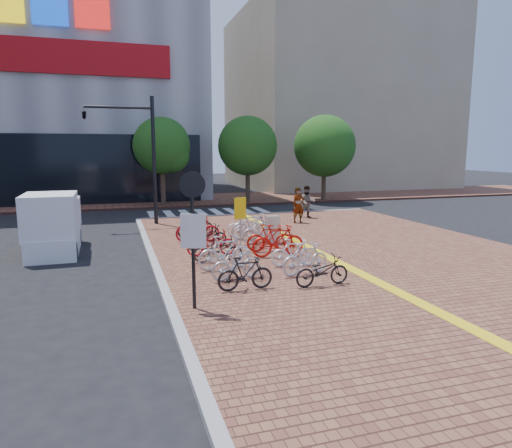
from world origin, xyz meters
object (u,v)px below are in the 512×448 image
object	(u,v)px
bike_2	(225,252)
bike_13	(262,231)
bike_11	(278,241)
notice_sign	(193,224)
bike_5	(206,236)
bike_9	(306,259)
pedestrian_a	(298,205)
traffic_light_pole	(123,137)
utility_box	(272,229)
bike_12	(270,238)
bike_3	(218,250)
bike_8	(322,271)
bike_15	(245,225)
bike_10	(294,252)
yellow_sign	(241,213)
box_truck	(54,225)
bike_7	(196,226)
bike_0	(245,273)
bike_6	(198,229)
bike_4	(211,243)
pedestrian_b	(307,202)
bike_14	(253,226)
bike_1	(237,264)

from	to	relation	value
bike_2	bike_13	size ratio (longest dim) A/B	1.09
bike_11	notice_sign	bearing A→B (deg)	140.27
bike_5	bike_9	world-z (taller)	bike_9
pedestrian_a	traffic_light_pole	bearing A→B (deg)	162.90
pedestrian_a	utility_box	distance (m)	5.51
bike_9	bike_12	world-z (taller)	bike_12
bike_2	bike_3	bearing A→B (deg)	-8.16
bike_8	bike_15	xyz separation A→B (m)	(0.04, 8.06, 0.01)
bike_3	notice_sign	size ratio (longest dim) A/B	0.51
bike_10	pedestrian_a	xyz separation A→B (m)	(3.62, 8.35, 0.46)
yellow_sign	box_truck	xyz separation A→B (m)	(-6.99, 1.69, -0.39)
bike_10	bike_15	bearing A→B (deg)	6.26
bike_7	traffic_light_pole	distance (m)	6.47
bike_2	bike_9	size ratio (longest dim) A/B	1.10
bike_0	bike_3	size ratio (longest dim) A/B	0.93
bike_6	traffic_light_pole	xyz separation A→B (m)	(-2.69, 5.39, 3.89)
bike_7	bike_4	bearing A→B (deg)	168.09
pedestrian_b	box_truck	xyz separation A→B (m)	(-12.62, -4.59, 0.06)
box_truck	notice_sign	bearing A→B (deg)	-64.22
bike_8	bike_10	xyz separation A→B (m)	(0.06, 2.25, 0.04)
bike_10	bike_14	xyz separation A→B (m)	(0.05, 4.84, 0.11)
bike_10	bike_13	world-z (taller)	bike_13
bike_4	notice_sign	bearing A→B (deg)	169.12
bike_8	bike_2	bearing A→B (deg)	37.59
bike_12	bike_14	size ratio (longest dim) A/B	0.92
bike_1	yellow_sign	distance (m)	4.78
bike_14	traffic_light_pole	size ratio (longest dim) A/B	0.30
bike_7	bike_8	xyz separation A→B (m)	(2.17, -8.18, -0.07)
notice_sign	traffic_light_pole	size ratio (longest dim) A/B	0.52
bike_5	bike_13	world-z (taller)	bike_13
bike_5	pedestrian_a	world-z (taller)	pedestrian_a
bike_0	utility_box	world-z (taller)	utility_box
bike_5	bike_11	distance (m)	3.12
bike_6	utility_box	size ratio (longest dim) A/B	1.61
bike_5	bike_13	distance (m)	2.36
bike_3	bike_4	xyz separation A→B (m)	(-0.01, 1.10, 0.03)
bike_0	bike_11	xyz separation A→B (m)	(2.21, 3.44, 0.12)
bike_4	utility_box	size ratio (longest dim) A/B	1.58
bike_12	bike_14	bearing A→B (deg)	7.63
bike_12	box_truck	bearing A→B (deg)	78.89
pedestrian_a	bike_14	bearing A→B (deg)	-140.28
bike_0	notice_sign	distance (m)	2.50
yellow_sign	bike_11	bearing A→B (deg)	-69.06
bike_2	utility_box	bearing A→B (deg)	-48.39
bike_10	bike_11	distance (m)	1.45
bike_12	utility_box	bearing A→B (deg)	-12.73
bike_4	bike_14	xyz separation A→B (m)	(2.32, 2.50, 0.11)
bike_1	pedestrian_a	distance (m)	10.98
bike_1	bike_10	bearing A→B (deg)	-76.37
utility_box	traffic_light_pole	xyz separation A→B (m)	(-5.59, 6.46, 3.87)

